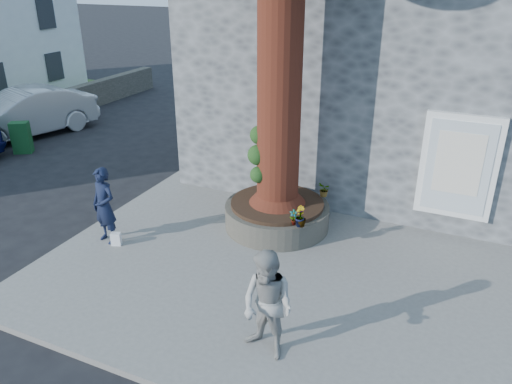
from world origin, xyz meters
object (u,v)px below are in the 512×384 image
at_px(planter, 277,214).
at_px(a_board_sign, 21,138).
at_px(car_silver, 23,114).
at_px(woman, 268,305).
at_px(man, 104,206).

height_order(planter, a_board_sign, a_board_sign).
xyz_separation_m(planter, car_silver, (-10.60, 2.78, 0.40)).
bearing_deg(planter, a_board_sign, 171.08).
distance_m(woman, car_silver, 13.67).
height_order(man, car_silver, man).
relative_size(planter, a_board_sign, 2.30).
xyz_separation_m(man, woman, (4.39, -1.71, 0.04)).
relative_size(planter, woman, 1.34).
relative_size(woman, car_silver, 0.35).
bearing_deg(man, a_board_sign, 161.84).
bearing_deg(car_silver, a_board_sign, -29.35).
bearing_deg(planter, woman, -69.82).
relative_size(woman, a_board_sign, 1.72).
distance_m(planter, a_board_sign, 9.45).
bearing_deg(car_silver, man, -15.80).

